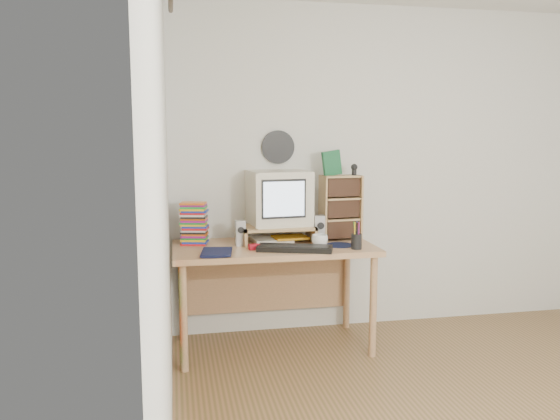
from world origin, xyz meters
name	(u,v)px	position (x,y,z in m)	size (l,w,h in m)	color
back_wall	(393,169)	(0.00, 1.75, 1.25)	(3.50, 3.50, 0.00)	silver
left_wall	(164,199)	(-1.75, 0.00, 1.25)	(3.50, 3.50, 0.00)	silver
curtain	(174,208)	(-1.71, 0.48, 1.15)	(2.20, 2.20, 0.00)	#C84C1C
wall_disc	(278,147)	(-0.93, 1.73, 1.43)	(0.25, 0.25, 0.02)	black
desk	(272,262)	(-1.03, 1.44, 0.62)	(1.40, 0.70, 0.75)	tan
monitor_riser	(278,229)	(-0.98, 1.48, 0.84)	(0.52, 0.30, 0.12)	tan
crt_monitor	(280,198)	(-0.96, 1.53, 1.07)	(0.41, 0.41, 0.39)	beige
speaker_left	(240,233)	(-1.26, 1.42, 0.84)	(0.07, 0.07, 0.18)	#A0A0A4
speaker_right	(319,229)	(-0.69, 1.42, 0.85)	(0.07, 0.07, 0.20)	#A0A0A4
keyboard	(295,248)	(-0.92, 1.17, 0.77)	(0.50, 0.17, 0.03)	black
dvd_stack	(195,227)	(-1.57, 1.52, 0.87)	(0.17, 0.12, 0.25)	brown
cd_rack	(341,208)	(-0.50, 1.50, 0.99)	(0.29, 0.15, 0.48)	tan
mug	(320,241)	(-0.73, 1.24, 0.79)	(0.11, 0.11, 0.09)	white
diary	(202,251)	(-1.54, 1.18, 0.77)	(0.24, 0.18, 0.05)	#0F1438
mousepad	(340,245)	(-0.57, 1.29, 0.75)	(0.21, 0.21, 0.00)	black
pen_cup	(357,239)	(-0.50, 1.15, 0.82)	(0.07, 0.07, 0.14)	black
papers	(279,239)	(-0.97, 1.50, 0.77)	(0.28, 0.20, 0.04)	white
red_box	(254,247)	(-1.18, 1.26, 0.77)	(0.07, 0.04, 0.04)	red
game_box	(332,163)	(-0.57, 1.52, 1.32)	(0.14, 0.03, 0.18)	#1A5E37
webcam	(354,169)	(-0.40, 1.50, 1.27)	(0.05, 0.05, 0.08)	black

